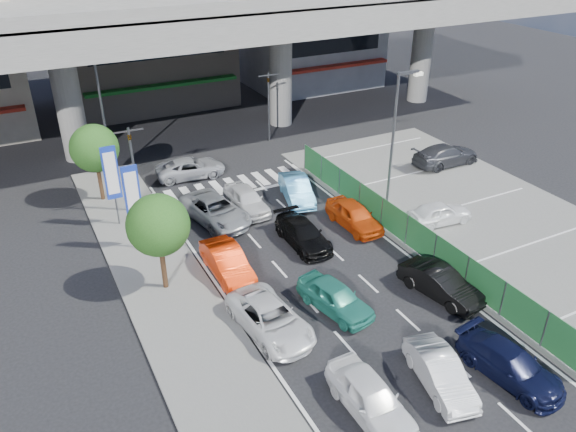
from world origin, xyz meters
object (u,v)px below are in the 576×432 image
taxi_teal_mid (335,297)px  crossing_wagon_silver (190,168)px  hatch_black_mid_right (441,284)px  signboard_far (112,175)px  tree_near (158,225)px  tree_far (94,148)px  sedan_white_front_mid (246,199)px  van_white_back_left (370,397)px  parked_sedan_white (439,213)px  hatch_white_back_mid (440,372)px  sedan_white_mid_left (270,319)px  street_lamp_right (396,130)px  wagon_silver_front_left (215,210)px  traffic_light_left (131,149)px  sedan_black_mid (303,234)px  taxi_orange_right (354,215)px  kei_truck_front_right (297,190)px  traffic_cone (401,217)px  parked_sedan_dgrey (446,155)px  street_lamp_left (104,105)px  signboard_near (133,196)px  minivan_navy_back (510,364)px  traffic_light_right (268,90)px  taxi_orange_left (227,262)px

taxi_teal_mid → crossing_wagon_silver: taxi_teal_mid is taller
hatch_black_mid_right → signboard_far: bearing=120.1°
tree_near → tree_far: 10.53m
signboard_far → crossing_wagon_silver: signboard_far is taller
tree_far → sedan_white_front_mid: tree_far is taller
tree_far → crossing_wagon_silver: bearing=8.3°
van_white_back_left → parked_sedan_white: 14.53m
hatch_white_back_mid → sedan_white_mid_left: (-4.22, 5.60, 0.02)m
street_lamp_right → wagon_silver_front_left: bearing=163.0°
tree_far → traffic_light_left: bearing=-57.4°
tree_near → sedan_black_mid: (7.56, 0.56, -2.77)m
taxi_orange_right → parked_sedan_white: size_ratio=1.09×
tree_far → hatch_white_back_mid: 22.68m
taxi_teal_mid → signboard_far: bearing=107.4°
taxi_orange_right → kei_truck_front_right: (-1.30, 4.33, 0.00)m
hatch_white_back_mid → traffic_cone: 12.21m
tree_far → crossing_wagon_silver: size_ratio=1.06×
traffic_light_left → hatch_black_mid_right: bearing=-54.5°
traffic_light_left → street_lamp_right: size_ratio=0.65×
tree_near → taxi_teal_mid: (6.18, -4.92, -2.72)m
wagon_silver_front_left → parked_sedan_dgrey: (16.83, 0.18, 0.08)m
street_lamp_left → sedan_white_mid_left: (2.36, -18.92, -4.12)m
street_lamp_right → signboard_far: (-14.77, 4.99, -1.71)m
signboard_near → sedan_white_front_mid: (6.65, 1.42, -2.37)m
signboard_far → parked_sedan_dgrey: size_ratio=0.96×
sedan_white_mid_left → sedan_black_mid: size_ratio=1.09×
taxi_orange_right → minivan_navy_back: bearing=-96.5°
wagon_silver_front_left → parked_sedan_dgrey: size_ratio=1.02×
sedan_black_mid → kei_truck_front_right: (2.11, 4.68, 0.07)m
taxi_orange_right → sedan_white_front_mid: same height
wagon_silver_front_left → traffic_cone: 10.43m
traffic_light_right → parked_sedan_white: bearing=-79.9°
tree_near → kei_truck_front_right: size_ratio=1.15×
traffic_light_left → traffic_cone: (12.70, -8.03, -3.53)m
street_lamp_left → signboard_far: bearing=-100.3°
signboard_near → street_lamp_left: bearing=85.0°
signboard_near → van_white_back_left: size_ratio=1.16×
traffic_cone → street_lamp_right: bearing=71.7°
crossing_wagon_silver → van_white_back_left: bearing=-176.5°
crossing_wagon_silver → taxi_orange_left: bearing=175.6°
van_white_back_left → taxi_orange_left: 10.23m
traffic_light_left → traffic_light_right: 13.63m
sedan_white_mid_left → sedan_white_front_mid: bearing=65.8°
tree_near → hatch_black_mid_right: 12.89m
signboard_near → kei_truck_front_right: (9.87, 1.24, -2.37)m
street_lamp_right → parked_sedan_white: bearing=-68.7°
street_lamp_left → crossing_wagon_silver: (4.36, -2.64, -4.14)m
street_lamp_left → crossing_wagon_silver: street_lamp_left is taller
tree_near → wagon_silver_front_left: tree_near is taller
traffic_light_right → parked_sedan_white: 16.59m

